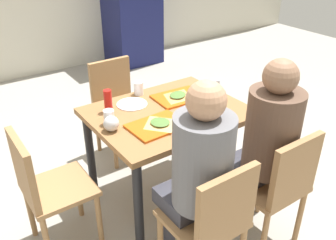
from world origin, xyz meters
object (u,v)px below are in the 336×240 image
object	(u,v)px
plastic_cup_a	(139,88)
paper_plate_center	(132,104)
pizza_slice_a	(160,123)
plastic_cup_c	(109,117)
foil_bundle	(111,124)
soda_can	(215,87)
main_table	(168,124)
person_in_red	(198,169)
tray_red_far	(179,97)
chair_far_side	(117,101)
condiment_bottle	(108,101)
chair_left_end	(44,185)
paper_plate_near_edge	(206,117)
chair_near_left	(212,219)
chair_near_right	(278,184)
tray_red_near	(157,126)
pizza_slice_b	(178,95)
person_in_brown_jacket	(266,139)
plastic_cup_b	(203,124)

from	to	relation	value
plastic_cup_a	paper_plate_center	bearing A→B (deg)	-136.78
pizza_slice_a	plastic_cup_c	xyz separation A→B (m)	(-0.25, 0.21, 0.03)
foil_bundle	soda_can	bearing A→B (deg)	2.64
main_table	foil_bundle	xyz separation A→B (m)	(-0.45, -0.02, 0.15)
person_in_red	tray_red_far	size ratio (longest dim) A/B	3.51
chair_far_side	condiment_bottle	bearing A→B (deg)	-121.02
chair_left_end	condiment_bottle	bearing A→B (deg)	21.76
paper_plate_center	plastic_cup_a	distance (m)	0.19
pizza_slice_a	paper_plate_near_edge	bearing A→B (deg)	-13.04
chair_near_left	chair_near_right	size ratio (longest dim) A/B	1.00
main_table	chair_near_left	xyz separation A→B (m)	(-0.26, -0.80, -0.14)
chair_near_left	tray_red_near	size ratio (longest dim) A/B	2.37
plastic_cup_a	chair_far_side	bearing A→B (deg)	86.62
soda_can	condiment_bottle	xyz separation A→B (m)	(-0.79, 0.21, 0.02)
person_in_red	paper_plate_near_edge	bearing A→B (deg)	45.53
chair_near_right	plastic_cup_c	xyz separation A→B (m)	(-0.68, 0.86, 0.29)
chair_far_side	pizza_slice_b	bearing A→B (deg)	-75.62
person_in_brown_jacket	paper_plate_near_edge	world-z (taller)	person_in_brown_jacket
person_in_red	pizza_slice_b	size ratio (longest dim) A/B	4.81
paper_plate_center	plastic_cup_b	size ratio (longest dim) A/B	2.20
plastic_cup_a	chair_left_end	bearing A→B (deg)	-158.37
tray_red_near	plastic_cup_a	xyz separation A→B (m)	(0.16, 0.49, 0.04)
chair_near_left	condiment_bottle	bearing A→B (deg)	94.42
chair_left_end	paper_plate_center	world-z (taller)	chair_left_end
chair_left_end	tray_red_near	world-z (taller)	chair_left_end
main_table	plastic_cup_c	size ratio (longest dim) A/B	10.53
chair_near_left	plastic_cup_b	xyz separation A→B (m)	(0.29, 0.45, 0.29)
tray_red_far	paper_plate_center	distance (m)	0.36
plastic_cup_a	foil_bundle	xyz separation A→B (m)	(-0.42, -0.37, 0.00)
person_in_red	condiment_bottle	size ratio (longest dim) A/B	7.89
paper_plate_center	main_table	bearing A→B (deg)	-55.14
plastic_cup_b	tray_red_far	bearing A→B (deg)	71.57
pizza_slice_a	foil_bundle	distance (m)	0.31
person_in_red	person_in_brown_jacket	size ratio (longest dim) A/B	1.00
main_table	chair_near_left	world-z (taller)	chair_near_left
tray_red_far	tray_red_near	bearing A→B (deg)	-143.98
plastic_cup_b	condiment_bottle	world-z (taller)	condiment_bottle
paper_plate_center	paper_plate_near_edge	world-z (taller)	same
person_in_brown_jacket	plastic_cup_b	distance (m)	0.39
paper_plate_center	plastic_cup_c	size ratio (longest dim) A/B	2.20
plastic_cup_a	foil_bundle	size ratio (longest dim) A/B	1.00
foil_bundle	chair_near_left	bearing A→B (deg)	-76.63
tray_red_near	pizza_slice_b	distance (m)	0.45
chair_far_side	plastic_cup_a	distance (m)	0.53
chair_near_left	paper_plate_near_edge	distance (m)	0.75
person_in_red	condiment_bottle	distance (m)	0.89
pizza_slice_b	plastic_cup_a	distance (m)	0.30
person_in_red	soda_can	xyz separation A→B (m)	(0.71, 0.68, 0.05)
chair_far_side	plastic_cup_a	size ratio (longest dim) A/B	8.53
soda_can	paper_plate_center	bearing A→B (deg)	161.20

